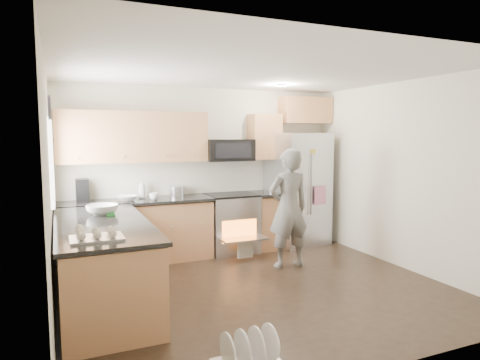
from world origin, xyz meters
name	(u,v)px	position (x,y,z in m)	size (l,w,h in m)	color
ground	(257,289)	(0.00, 0.00, 0.00)	(4.50, 4.50, 0.00)	black
room_shell	(255,151)	(-0.04, 0.02, 1.67)	(4.54, 4.04, 2.62)	silver
back_cabinet_run	(173,195)	(-0.58, 1.75, 0.96)	(4.45, 0.64, 2.50)	#C2834D
peninsula	(103,263)	(-1.75, 0.25, 0.47)	(0.96, 2.36, 1.04)	#C2834D
stove_range	(231,210)	(0.35, 1.69, 0.68)	(0.76, 0.97, 1.79)	#B7B7BC
refrigerator	(298,189)	(1.58, 1.70, 0.95)	(1.04, 0.87, 1.89)	#B7B7BC
person	(288,208)	(0.79, 0.64, 0.84)	(0.61, 0.40, 1.67)	slate
dish_rack	(249,357)	(-0.82, -1.56, 0.09)	(0.54, 0.44, 0.33)	#B7B7BC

